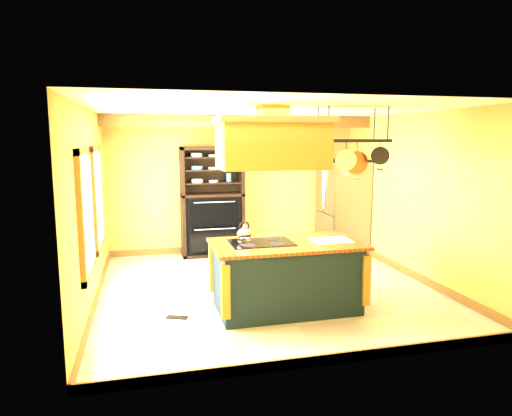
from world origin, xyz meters
name	(u,v)px	position (x,y,z in m)	size (l,w,h in m)	color
floor	(266,288)	(0.00, 0.00, 0.00)	(5.00, 5.00, 0.00)	beige
ceiling	(267,110)	(0.00, 0.00, 2.70)	(5.00, 5.00, 0.00)	white
wall_back	(235,185)	(0.00, 2.50, 1.35)	(5.00, 0.02, 2.70)	#E8AC55
wall_front	(333,236)	(0.00, -2.50, 1.35)	(5.00, 0.02, 2.70)	#E8AC55
wall_left	(91,207)	(-2.50, 0.00, 1.35)	(0.02, 5.00, 2.70)	#E8AC55
wall_right	(415,196)	(2.50, 0.00, 1.35)	(0.02, 5.00, 2.70)	#E8AC55
ceiling_beam	(243,121)	(0.00, 1.70, 2.59)	(5.00, 0.15, 0.20)	olive
window_near	(86,213)	(-2.47, -0.80, 1.40)	(0.06, 1.06, 1.56)	olive
window_far	(98,198)	(-2.47, 0.60, 1.40)	(0.06, 1.06, 1.56)	olive
kitchen_island	(286,275)	(0.03, -0.90, 0.47)	(1.99, 1.12, 1.11)	black
range_hood	(272,141)	(-0.17, -0.90, 2.25)	(1.45, 0.82, 0.80)	#AA722A
pot_rack	(352,147)	(0.94, -0.90, 2.17)	(0.98, 0.46, 0.90)	black
refrigerator	(342,208)	(2.08, 1.86, 0.89)	(0.79, 0.94, 1.83)	gray
hutch	(212,213)	(-0.50, 2.27, 0.84)	(1.20, 0.55, 2.13)	black
floor_register	(177,317)	(-1.42, -0.87, 0.01)	(0.28, 0.12, 0.01)	black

